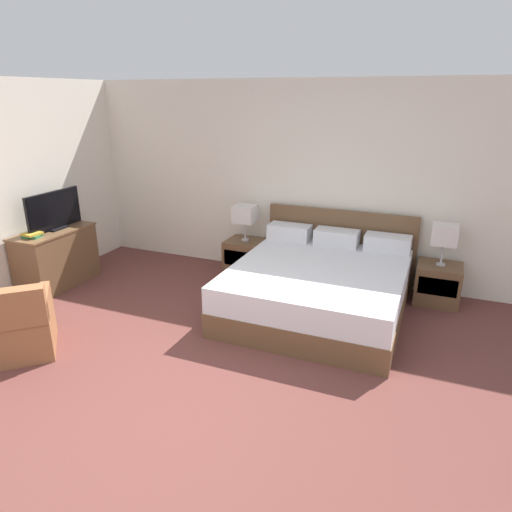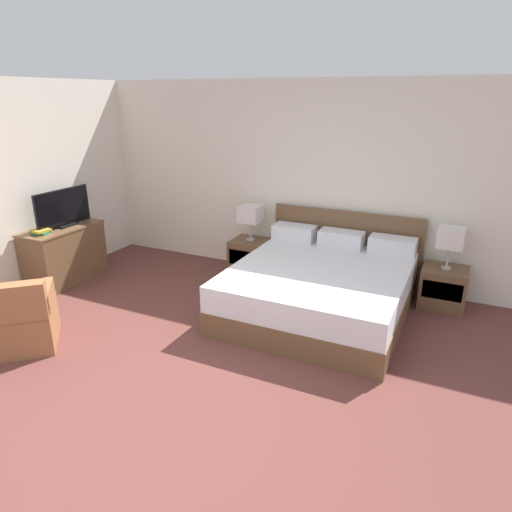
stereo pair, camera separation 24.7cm
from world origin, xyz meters
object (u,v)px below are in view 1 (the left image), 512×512
at_px(dresser, 56,257).
at_px(bed, 319,286).
at_px(table_lamp_right, 445,235).
at_px(nightstand_left, 245,257).
at_px(nightstand_right, 438,284).
at_px(table_lamp_left, 245,214).
at_px(tv, 54,211).
at_px(book_red_cover, 32,236).
at_px(armchair_by_window, 14,327).
at_px(book_blue_cover, 32,234).

bearing_deg(dresser, bed, 9.62).
bearing_deg(dresser, table_lamp_right, 15.90).
bearing_deg(nightstand_left, nightstand_right, 0.00).
xyz_separation_m(table_lamp_left, tv, (-2.12, -1.25, 0.13)).
relative_size(nightstand_right, book_red_cover, 2.51).
height_order(book_red_cover, armchair_by_window, book_red_cover).
bearing_deg(nightstand_right, table_lamp_left, 179.97).
bearing_deg(nightstand_left, tv, -149.47).
height_order(table_lamp_left, book_red_cover, table_lamp_left).
xyz_separation_m(table_lamp_right, book_blue_cover, (-4.65, -1.64, -0.06)).
relative_size(dresser, book_blue_cover, 5.44).
height_order(table_lamp_right, armchair_by_window, table_lamp_right).
bearing_deg(nightstand_right, bed, -149.36).
distance_m(nightstand_left, nightstand_right, 2.53).
xyz_separation_m(nightstand_left, nightstand_right, (2.53, 0.00, 0.00)).
relative_size(dresser, tv, 1.23).
bearing_deg(dresser, nightstand_left, 31.99).
bearing_deg(table_lamp_left, nightstand_left, -90.00).
bearing_deg(table_lamp_right, nightstand_left, -179.97).
bearing_deg(armchair_by_window, bed, 39.69).
bearing_deg(book_red_cover, nightstand_left, 37.83).
distance_m(tv, book_red_cover, 0.45).
relative_size(nightstand_left, table_lamp_right, 1.04).
bearing_deg(bed, tv, -171.63).
height_order(bed, tv, tv).
distance_m(nightstand_left, book_red_cover, 2.73).
xyz_separation_m(bed, table_lamp_right, (1.27, 0.75, 0.55)).
height_order(dresser, book_red_cover, book_red_cover).
xyz_separation_m(nightstand_left, book_blue_cover, (-2.11, -1.64, 0.55)).
bearing_deg(nightstand_right, table_lamp_right, 90.00).
height_order(nightstand_right, tv, tv).
height_order(nightstand_left, table_lamp_left, table_lamp_left).
relative_size(table_lamp_left, table_lamp_right, 1.00).
relative_size(book_red_cover, book_blue_cover, 1.05).
height_order(bed, armchair_by_window, bed).
distance_m(nightstand_left, dresser, 2.50).
height_order(table_lamp_left, tv, tv).
bearing_deg(book_blue_cover, nightstand_left, 37.85).
bearing_deg(bed, armchair_by_window, -140.31).
distance_m(bed, nightstand_right, 1.47).
bearing_deg(table_lamp_left, nightstand_right, -0.03).
xyz_separation_m(table_lamp_right, armchair_by_window, (-3.74, -2.80, -0.57)).
height_order(nightstand_left, armchair_by_window, armchair_by_window).
relative_size(table_lamp_left, tv, 0.57).
relative_size(table_lamp_left, armchair_by_window, 0.51).
height_order(nightstand_right, table_lamp_right, table_lamp_right).
relative_size(table_lamp_left, dresser, 0.46).
distance_m(dresser, tv, 0.60).
height_order(table_lamp_left, armchair_by_window, table_lamp_left).
distance_m(bed, book_blue_cover, 3.53).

